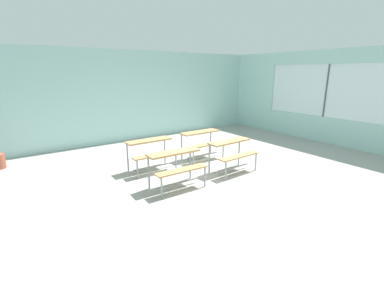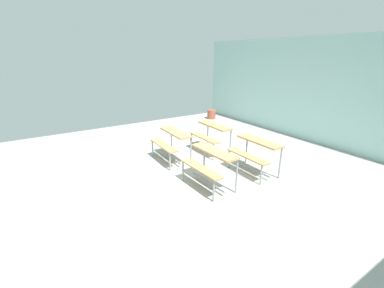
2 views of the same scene
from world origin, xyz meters
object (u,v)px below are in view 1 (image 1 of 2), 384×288
at_px(desk_bench_r1c0, 151,148).
at_px(desk_bench_r0c1, 233,149).
at_px(desk_bench_r0c0, 176,161).
at_px(desk_bench_r1c1, 202,138).

bearing_deg(desk_bench_r1c0, desk_bench_r0c1, -37.16).
distance_m(desk_bench_r0c0, desk_bench_r0c1, 1.55).
relative_size(desk_bench_r0c0, desk_bench_r1c0, 1.01).
bearing_deg(desk_bench_r0c0, desk_bench_r1c0, 89.90).
height_order(desk_bench_r0c0, desk_bench_r1c0, same).
bearing_deg(desk_bench_r0c1, desk_bench_r0c0, 178.16).
bearing_deg(desk_bench_r1c0, desk_bench_r1c1, 1.67).
height_order(desk_bench_r1c0, desk_bench_r1c1, same).
bearing_deg(desk_bench_r1c1, desk_bench_r1c0, -178.51).
relative_size(desk_bench_r0c1, desk_bench_r1c1, 1.01).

